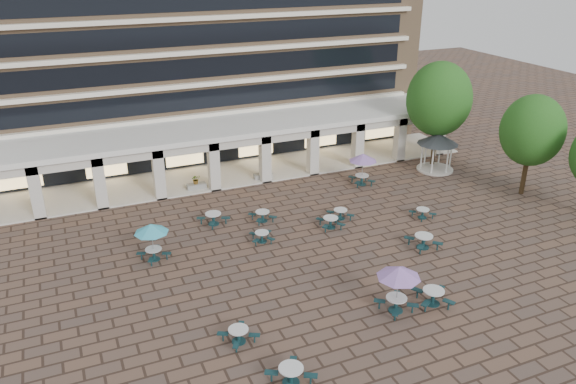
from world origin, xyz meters
The scene contains 21 objects.
ground centered at (0.00, 0.00, 0.00)m, with size 120.00×120.00×0.00m, color brown.
apartment_building centered at (0.00, 25.47, 12.60)m, with size 40.00×15.50×25.20m.
retail_arcade centered at (0.00, 14.80, 3.00)m, with size 42.00×6.60×4.40m.
picnic_table_0 centered at (-5.08, -9.47, 0.49)m, with size 2.16×2.16×0.83m.
picnic_table_2 centered at (4.18, -7.00, 0.51)m, with size 2.24×2.24×0.85m.
picnic_table_3 centered at (7.34, -1.72, 0.51)m, with size 1.96×1.96×0.86m.
picnic_table_4 centered at (-8.54, 3.43, 2.03)m, with size 2.07×2.07×2.39m.
picnic_table_5 centered at (-6.28, -5.94, 0.44)m, with size 1.96×1.96×0.74m.
picnic_table_6 centered at (2.04, -6.76, 2.24)m, with size 2.28×2.28×2.64m.
picnic_table_7 centered at (9.83, 1.84, 0.40)m, with size 1.62×1.62×0.67m.
picnic_table_8 centered at (-3.89, 6.62, 0.49)m, with size 2.22×2.22×0.81m.
picnic_table_9 centered at (-0.64, 5.75, 0.44)m, with size 1.74×1.74×0.73m.
picnic_table_10 centered at (4.47, 3.95, 0.42)m, with size 1.59×1.59×0.71m.
picnic_table_11 centered at (8.95, 8.76, 2.20)m, with size 2.24×2.24×2.59m.
picnic_table_12 centered at (-1.73, 2.99, 0.40)m, with size 1.69×1.69×0.68m.
picnic_table_13 centered at (3.23, 3.03, 0.45)m, with size 1.85×1.85×0.76m.
gazebo centered at (16.29, 9.11, 2.41)m, with size 3.44×3.44×3.20m.
tree_east_a centered at (19.37, 2.39, 5.04)m, with size 4.63×4.63×7.72m.
tree_east_c centered at (16.73, 10.11, 5.87)m, with size 5.39×5.39×8.98m.
planter_left centered at (-3.46, 12.90, 0.50)m, with size 1.50×0.60×1.25m.
planter_right centered at (2.08, 12.90, 0.50)m, with size 1.50×0.71×1.26m.
Camera 1 is at (-12.66, -26.94, 17.39)m, focal length 35.00 mm.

